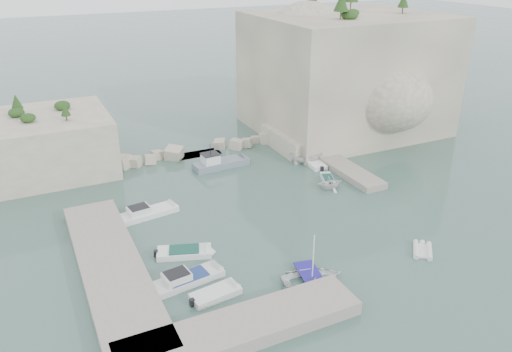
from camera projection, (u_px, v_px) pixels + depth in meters
name	position (u px, v px, depth m)	size (l,w,h in m)	color
ground	(282.00, 225.00, 50.12)	(400.00, 400.00, 0.00)	#416259
cliff_east	(345.00, 73.00, 74.60)	(26.00, 22.00, 17.00)	beige
cliff_terrace	(303.00, 139.00, 69.53)	(8.00, 10.00, 2.50)	beige
outcrop_west	(43.00, 144.00, 61.31)	(16.00, 14.00, 7.00)	beige
quay_west	(112.00, 268.00, 42.35)	(5.00, 24.00, 1.10)	#9E9689
quay_south	(242.00, 328.00, 35.67)	(18.00, 4.00, 1.10)	#9E9689
ledge_east	(338.00, 164.00, 63.50)	(3.00, 16.00, 0.80)	#9E9689
breakwater	(198.00, 149.00, 67.50)	(28.00, 3.00, 1.40)	beige
motorboat_e	(216.00, 297.00, 39.77)	(4.38, 1.79, 0.70)	silver
motorboat_c	(184.00, 255.00, 45.24)	(5.35, 1.94, 0.70)	white
motorboat_a	(148.00, 215.00, 51.98)	(6.85, 2.04, 1.40)	white
motorboat_d	(188.00, 282.00, 41.49)	(6.77, 2.01, 1.40)	silver
rowboat	(312.00, 282.00, 41.53)	(3.68, 5.16, 1.07)	white
inflatable_dinghy	(422.00, 252.00, 45.67)	(3.09, 1.50, 0.44)	silver
tender_east_a	(329.00, 188.00, 57.93)	(2.74, 3.17, 1.67)	silver
tender_east_b	(328.00, 181.00, 59.65)	(3.75, 1.28, 0.70)	silver
tender_east_c	(313.00, 164.00, 64.58)	(5.43, 1.76, 0.70)	white
tender_east_d	(306.00, 163.00, 64.82)	(1.65, 4.39, 1.70)	silver
work_boat	(221.00, 167.00, 63.72)	(7.85, 2.32, 2.20)	slate
rowboat_mast	(313.00, 255.00, 40.45)	(0.10, 0.10, 4.20)	white
vegetation	(314.00, 8.00, 69.84)	(53.48, 13.88, 13.40)	#1E4219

